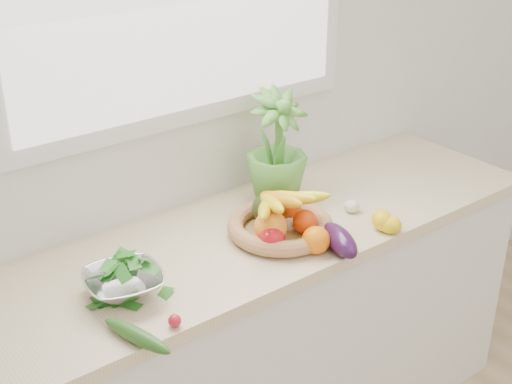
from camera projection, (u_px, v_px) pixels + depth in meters
back_wall at (183, 79)px, 2.30m from camera, size 4.50×0.02×2.70m
counter_cabinet at (241, 353)px, 2.49m from camera, size 2.20×0.58×0.86m
countertop at (240, 241)px, 2.30m from camera, size 2.24×0.62×0.04m
orange_loose at (316, 240)px, 2.18m from camera, size 0.10×0.10×0.09m
lemon_a at (392, 224)px, 2.30m from camera, size 0.06×0.07×0.06m
lemon_b at (382, 220)px, 2.31m from camera, size 0.09×0.10×0.07m
lemon_c at (390, 226)px, 2.29m from camera, size 0.09×0.09×0.05m
apple at (272, 240)px, 2.18m from camera, size 0.10×0.10×0.08m
ginger at (325, 234)px, 2.26m from camera, size 0.11×0.09×0.03m
garlic_a at (352, 206)px, 2.43m from camera, size 0.06×0.06×0.04m
garlic_b at (290, 225)px, 2.31m from camera, size 0.07×0.07×0.04m
garlic_c at (326, 226)px, 2.31m from camera, size 0.06×0.06×0.04m
eggplant at (340, 240)px, 2.18m from camera, size 0.13×0.21×0.08m
cucumber at (137, 336)px, 1.79m from camera, size 0.10×0.23×0.04m
radish at (175, 321)px, 1.85m from camera, size 0.04×0.04×0.04m
potted_herb at (277, 145)px, 2.42m from camera, size 0.23×0.23×0.38m
fruit_basket at (280, 221)px, 2.27m from camera, size 0.36×0.36×0.18m
colander_with_spinach at (123, 278)px, 1.96m from camera, size 0.26×0.26×0.12m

